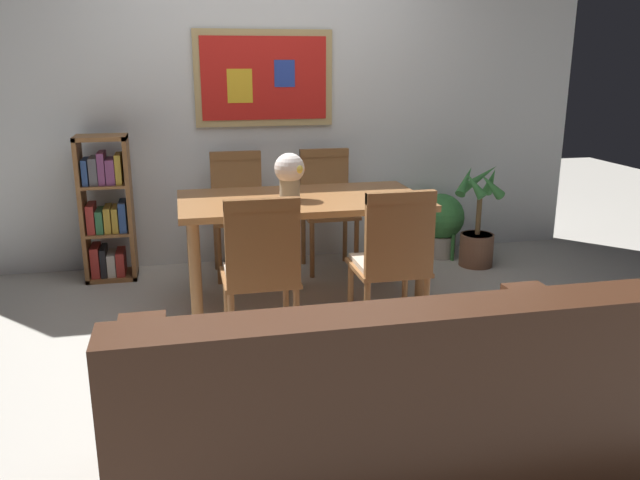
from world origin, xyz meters
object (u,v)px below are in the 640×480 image
bookshelf (107,212)px  flower_vase (290,173)px  potted_palm (477,228)px  dining_chair_near_left (261,264)px  leather_couch (374,419)px  potted_ivy (441,223)px  dining_chair_far_left (238,203)px  dining_chair_near_right (393,255)px  dining_chair_far_right (327,199)px  dining_table (302,212)px

bookshelf → flower_vase: bookshelf is taller
potted_palm → flower_vase: size_ratio=2.74×
dining_chair_near_left → leather_couch: dining_chair_near_left is taller
potted_ivy → potted_palm: 0.35m
leather_couch → potted_palm: 2.97m
dining_chair_far_left → flower_vase: (0.26, -0.80, 0.35)m
potted_palm → flower_vase: 1.77m
leather_couch → flower_vase: (0.04, 1.93, 0.58)m
bookshelf → flower_vase: 1.54m
dining_chair_near_right → flower_vase: 0.90m
dining_chair_near_left → potted_palm: dining_chair_near_left is taller
bookshelf → dining_chair_far_right: bearing=-2.4°
dining_chair_far_left → dining_chair_far_right: bearing=-0.5°
bookshelf → potted_ivy: (2.60, -0.01, -0.22)m
dining_chair_far_left → dining_chair_near_right: (0.71, -1.50, 0.00)m
dining_chair_far_left → dining_chair_near_left: size_ratio=1.00×
leather_couch → flower_vase: bearing=88.9°
bookshelf → potted_ivy: bearing=-0.3°
potted_ivy → dining_chair_near_left: bearing=-136.9°
potted_ivy → potted_palm: bearing=-58.1°
dining_table → potted_palm: bearing=19.1°
dining_chair_far_left → potted_palm: (1.83, -0.24, -0.23)m
dining_chair_far_left → leather_couch: dining_chair_far_left is taller
dining_chair_near_left → dining_chair_far_left: bearing=89.1°
leather_couch → bookshelf: 3.04m
leather_couch → flower_vase: flower_vase is taller
dining_chair_far_right → dining_chair_near_right: bearing=-89.0°
bookshelf → potted_palm: (2.78, -0.30, -0.20)m
dining_chair_near_right → dining_table: bearing=116.4°
dining_table → dining_chair_near_right: dining_chair_near_right is taller
potted_palm → dining_chair_near_right: bearing=-131.8°
dining_table → dining_chair_near_right: (0.37, -0.74, -0.09)m
dining_chair_far_left → flower_vase: size_ratio=3.11×
dining_chair_far_right → potted_ivy: size_ratio=1.50×
dining_chair_near_left → flower_vase: 0.85m
leather_couch → potted_palm: bearing=57.1°
dining_chair_far_left → leather_couch: size_ratio=0.51×
leather_couch → dining_chair_near_left: bearing=101.5°
dining_table → leather_couch: bearing=-93.4°
dining_chair_far_left → dining_chair_far_right: same height
flower_vase → dining_table: bearing=28.2°
dining_chair_far_right → leather_couch: 2.78m
dining_chair_far_left → dining_table: bearing=-66.0°
potted_palm → dining_chair_far_left: bearing=172.4°
flower_vase → dining_chair_far_right: bearing=62.2°
dining_chair_far_left → dining_chair_near_left: same height
dining_table → dining_chair_near_left: dining_chair_near_left is taller
dining_chair_near_left → potted_palm: bearing=34.5°
bookshelf → dining_chair_far_left: bearing=-3.7°
dining_chair_near_left → dining_chair_far_right: 1.67m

